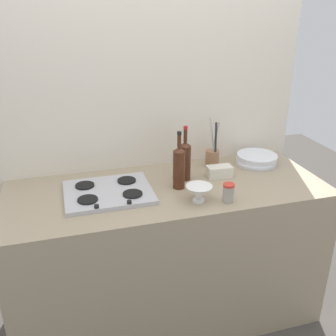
% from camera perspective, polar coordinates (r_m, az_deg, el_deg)
% --- Properties ---
extents(ground_plane, '(6.00, 6.00, 0.00)m').
position_cam_1_polar(ground_plane, '(2.69, 0.00, -20.38)').
color(ground_plane, '#47423D').
rests_on(ground_plane, ground).
extents(counter_block, '(1.80, 0.70, 0.90)m').
position_cam_1_polar(counter_block, '(2.40, 0.00, -12.59)').
color(counter_block, tan).
rests_on(counter_block, ground).
extents(backsplash_panel, '(1.90, 0.06, 2.43)m').
position_cam_1_polar(backsplash_panel, '(2.40, -2.53, 7.72)').
color(backsplash_panel, beige).
rests_on(backsplash_panel, ground).
extents(stovetop_hob, '(0.47, 0.39, 0.04)m').
position_cam_1_polar(stovetop_hob, '(2.11, -8.83, -3.55)').
color(stovetop_hob, '#B2B2B7').
rests_on(stovetop_hob, counter_block).
extents(plate_stack, '(0.26, 0.26, 0.07)m').
position_cam_1_polar(plate_stack, '(2.54, 12.95, 1.29)').
color(plate_stack, white).
rests_on(plate_stack, counter_block).
extents(wine_bottle_leftmost, '(0.07, 0.07, 0.32)m').
position_cam_1_polar(wine_bottle_leftmost, '(2.23, 2.52, 1.22)').
color(wine_bottle_leftmost, '#472314').
rests_on(wine_bottle_leftmost, counter_block).
extents(wine_bottle_mid_left, '(0.07, 0.07, 0.33)m').
position_cam_1_polar(wine_bottle_mid_left, '(2.12, 1.63, 0.19)').
color(wine_bottle_mid_left, '#472314').
rests_on(wine_bottle_mid_left, counter_block).
extents(mixing_bowl, '(0.14, 0.14, 0.09)m').
position_cam_1_polar(mixing_bowl, '(2.01, 4.59, -3.69)').
color(mixing_bowl, white).
rests_on(mixing_bowl, counter_block).
extents(butter_dish, '(0.15, 0.09, 0.07)m').
position_cam_1_polar(butter_dish, '(2.31, 7.61, -0.52)').
color(butter_dish, silver).
rests_on(butter_dish, counter_block).
extents(utensil_crock, '(0.08, 0.08, 0.32)m').
position_cam_1_polar(utensil_crock, '(2.44, 6.59, 1.75)').
color(utensil_crock, '#996B4C').
rests_on(utensil_crock, counter_block).
extents(condiment_jar_front, '(0.06, 0.06, 0.10)m').
position_cam_1_polar(condiment_jar_front, '(2.02, 8.94, -3.65)').
color(condiment_jar_front, '#9E998C').
rests_on(condiment_jar_front, counter_block).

